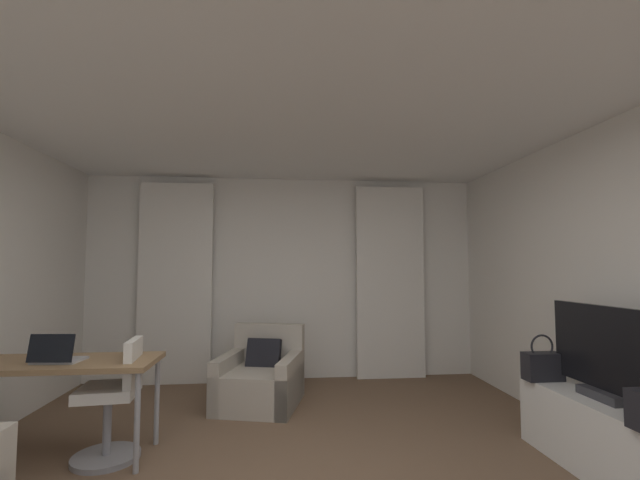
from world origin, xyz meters
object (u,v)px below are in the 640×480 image
object	(u,v)px
laptop	(57,356)
tv_flatscreen	(605,355)
desk_chair	(114,405)
armchair	(261,379)
handbag_primary	(543,365)
tv_console	(613,439)
desk	(58,369)

from	to	relation	value
laptop	tv_flatscreen	size ratio (longest dim) A/B	0.34
desk_chair	tv_flatscreen	size ratio (longest dim) A/B	0.89
armchair	handbag_primary	size ratio (longest dim) A/B	2.83
desk_chair	tv_flatscreen	bearing A→B (deg)	-9.74
armchair	laptop	size ratio (longest dim) A/B	3.06
laptop	tv_console	world-z (taller)	laptop
armchair	tv_console	world-z (taller)	armchair
tv_flatscreen	handbag_primary	bearing A→B (deg)	104.64
tv_console	handbag_primary	bearing A→B (deg)	103.83
desk_chair	laptop	xyz separation A→B (m)	(-0.39, -0.06, 0.38)
handbag_primary	desk	bearing A→B (deg)	178.46
desk	tv_flatscreen	xyz separation A→B (m)	(3.92, -0.61, 0.15)
armchair	desk	distance (m)	1.90
laptop	handbag_primary	bearing A→B (deg)	-0.52
laptop	desk	bearing A→B (deg)	109.15
desk	tv_flatscreen	bearing A→B (deg)	-8.84
desk	desk_chair	bearing A→B (deg)	-1.08
tv_console	handbag_primary	world-z (taller)	handbag_primary
laptop	tv_flatscreen	xyz separation A→B (m)	(3.90, -0.54, 0.04)
armchair	desk_chair	size ratio (longest dim) A/B	1.18
tv_console	handbag_primary	distance (m)	0.67
desk	tv_console	bearing A→B (deg)	-9.28
tv_flatscreen	handbag_primary	size ratio (longest dim) A/B	2.69
tv_flatscreen	armchair	bearing A→B (deg)	144.46
armchair	desk	world-z (taller)	armchair
desk	laptop	xyz separation A→B (m)	(0.02, -0.07, 0.11)
laptop	tv_flatscreen	bearing A→B (deg)	-7.92
laptop	handbag_primary	size ratio (longest dim) A/B	0.92
desk	tv_flatscreen	size ratio (longest dim) A/B	1.44
desk	tv_flatscreen	world-z (taller)	tv_flatscreen
desk_chair	armchair	bearing A→B (deg)	47.57
armchair	desk_chair	xyz separation A→B (m)	(-1.05, -1.15, 0.13)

